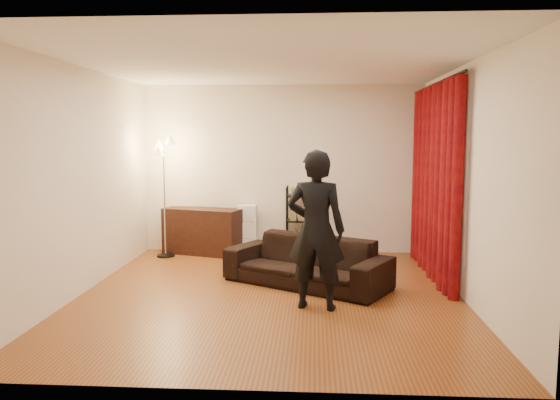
# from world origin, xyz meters

# --- Properties ---
(floor) EXTENTS (5.00, 5.00, 0.00)m
(floor) POSITION_xyz_m (0.00, 0.00, 0.00)
(floor) COLOR brown
(floor) RESTS_ON ground
(ceiling) EXTENTS (5.00, 5.00, 0.00)m
(ceiling) POSITION_xyz_m (0.00, 0.00, 2.70)
(ceiling) COLOR white
(ceiling) RESTS_ON ground
(wall_back) EXTENTS (5.00, 0.00, 5.00)m
(wall_back) POSITION_xyz_m (0.00, 2.50, 1.35)
(wall_back) COLOR #F0E2CD
(wall_back) RESTS_ON ground
(wall_front) EXTENTS (5.00, 0.00, 5.00)m
(wall_front) POSITION_xyz_m (0.00, -2.50, 1.35)
(wall_front) COLOR #F0E2CD
(wall_front) RESTS_ON ground
(wall_left) EXTENTS (0.00, 5.00, 5.00)m
(wall_left) POSITION_xyz_m (-2.25, 0.00, 1.35)
(wall_left) COLOR #F0E2CD
(wall_left) RESTS_ON ground
(wall_right) EXTENTS (0.00, 5.00, 5.00)m
(wall_right) POSITION_xyz_m (2.25, 0.00, 1.35)
(wall_right) COLOR #F0E2CD
(wall_right) RESTS_ON ground
(curtain_rod) EXTENTS (0.04, 2.65, 0.04)m
(curtain_rod) POSITION_xyz_m (2.15, 1.12, 2.58)
(curtain_rod) COLOR black
(curtain_rod) RESTS_ON wall_right
(curtain) EXTENTS (0.22, 2.65, 2.55)m
(curtain) POSITION_xyz_m (2.13, 1.12, 1.28)
(curtain) COLOR maroon
(curtain) RESTS_ON ground
(sofa) EXTENTS (2.21, 1.74, 0.61)m
(sofa) POSITION_xyz_m (0.43, 0.43, 0.30)
(sofa) COLOR black
(sofa) RESTS_ON ground
(person) EXTENTS (0.70, 0.52, 1.74)m
(person) POSITION_xyz_m (0.54, -0.50, 0.87)
(person) COLOR black
(person) RESTS_ON ground
(media_cabinet) EXTENTS (1.34, 0.83, 0.73)m
(media_cabinet) POSITION_xyz_m (-1.26, 2.23, 0.37)
(media_cabinet) COLOR black
(media_cabinet) RESTS_ON ground
(storage_boxes) EXTENTS (0.32, 0.25, 0.79)m
(storage_boxes) POSITION_xyz_m (-0.55, 2.31, 0.39)
(storage_boxes) COLOR white
(storage_boxes) RESTS_ON ground
(wire_shelf) EXTENTS (0.52, 0.38, 1.09)m
(wire_shelf) POSITION_xyz_m (0.34, 2.28, 0.55)
(wire_shelf) COLOR black
(wire_shelf) RESTS_ON ground
(floor_lamp) EXTENTS (0.43, 0.43, 1.85)m
(floor_lamp) POSITION_xyz_m (-1.81, 1.97, 0.93)
(floor_lamp) COLOR silver
(floor_lamp) RESTS_ON ground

